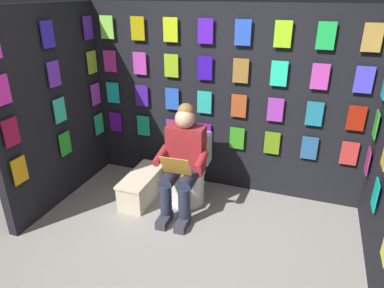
% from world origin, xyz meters
% --- Properties ---
extents(ground_plane, '(30.00, 30.00, 0.00)m').
position_xyz_m(ground_plane, '(0.00, 0.00, 0.00)').
color(ground_plane, gray).
extents(display_wall_back, '(3.32, 0.14, 2.13)m').
position_xyz_m(display_wall_back, '(-0.00, -1.73, 1.07)').
color(display_wall_back, black).
rests_on(display_wall_back, ground).
extents(display_wall_right, '(0.14, 1.68, 2.13)m').
position_xyz_m(display_wall_right, '(1.66, -0.84, 1.07)').
color(display_wall_right, black).
rests_on(display_wall_right, ground).
extents(toilet, '(0.41, 0.56, 0.77)m').
position_xyz_m(toilet, '(0.24, -1.24, 0.33)').
color(toilet, white).
rests_on(toilet, ground).
extents(person_reading, '(0.54, 0.69, 1.19)m').
position_xyz_m(person_reading, '(0.23, -1.02, 0.60)').
color(person_reading, maroon).
rests_on(person_reading, ground).
extents(comic_longbox_near, '(0.31, 0.73, 0.32)m').
position_xyz_m(comic_longbox_near, '(0.76, -1.06, 0.16)').
color(comic_longbox_near, beige).
rests_on(comic_longbox_near, ground).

